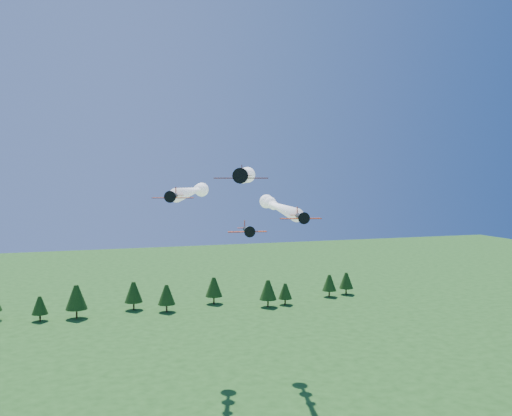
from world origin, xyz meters
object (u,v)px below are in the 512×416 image
object	(u,v)px
plane_slot	(247,230)
plane_left	(193,191)
plane_lead	(245,176)
plane_right	(277,207)

from	to	relation	value
plane_slot	plane_left	bearing A→B (deg)	111.39
plane_left	plane_lead	bearing A→B (deg)	-48.22
plane_lead	plane_left	bearing A→B (deg)	132.30
plane_lead	plane_slot	distance (m)	13.40
plane_lead	plane_right	bearing A→B (deg)	66.35
plane_right	plane_left	bearing A→B (deg)	-176.38
plane_right	plane_slot	world-z (taller)	plane_right
plane_lead	plane_left	distance (m)	18.31
plane_right	plane_slot	xyz separation A→B (m)	(-14.14, -21.48, -3.10)
plane_lead	plane_right	distance (m)	19.15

